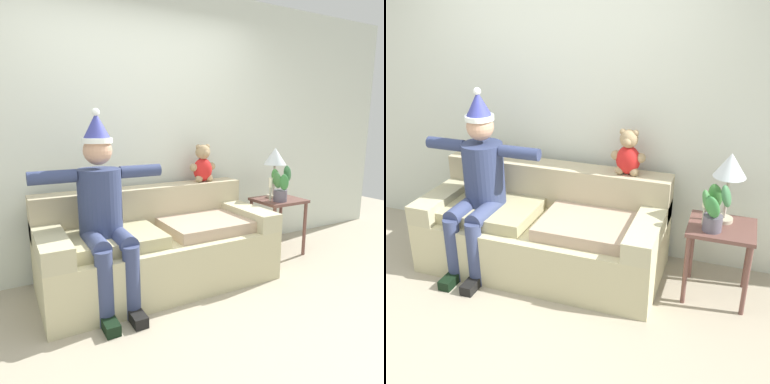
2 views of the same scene
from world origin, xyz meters
The scene contains 9 objects.
ground_plane centered at (0.00, 0.00, 0.00)m, with size 10.00×10.00×0.00m, color tan.
back_wall centered at (0.00, 1.55, 1.35)m, with size 7.00×0.10×2.70m, color silver.
couch centered at (0.00, 1.02, 0.33)m, with size 2.02×0.90×0.83m.
person_seated centered at (-0.51, 0.85, 0.78)m, with size 1.02×0.77×1.53m.
teddy_bear centered at (0.64, 1.30, 1.00)m, with size 0.29×0.17×0.38m.
side_table centered at (1.44, 1.04, 0.50)m, with size 0.49×0.43×0.61m.
table_lamp centered at (1.44, 1.13, 1.04)m, with size 0.24×0.24×0.54m.
potted_plant centered at (1.37, 0.94, 0.79)m, with size 0.24×0.23×0.39m.
candle_tall centered at (1.30, 1.02, 0.77)m, with size 0.04×0.04×0.24m.
Camera 2 is at (1.48, -2.31, 2.28)m, focal length 44.90 mm.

